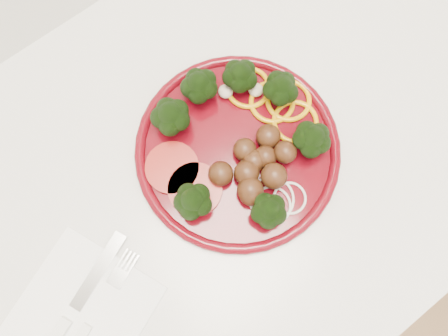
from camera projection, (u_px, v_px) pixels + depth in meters
counter at (249, 191)px, 1.02m from camera, size 2.40×0.60×0.90m
plate at (240, 145)px, 0.56m from camera, size 0.27×0.27×0.06m
napkin at (83, 311)px, 0.53m from camera, size 0.19×0.19×0.00m
knife at (65, 324)px, 0.52m from camera, size 0.18×0.09×0.01m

